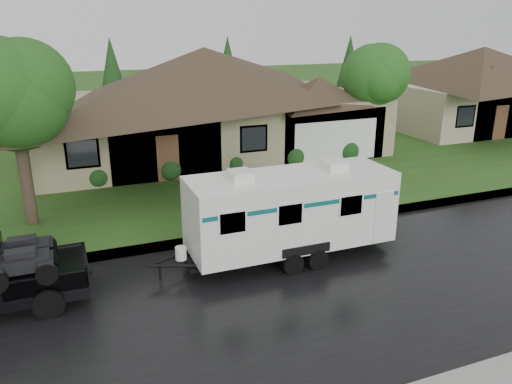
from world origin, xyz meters
TOP-DOWN VIEW (x-y plane):
  - ground at (0.00, 0.00)m, footprint 140.00×140.00m
  - road at (0.00, -2.00)m, footprint 140.00×8.00m
  - curb at (0.00, 2.25)m, footprint 140.00×0.50m
  - lawn at (0.00, 15.00)m, footprint 140.00×26.00m
  - house_main at (2.29, 13.84)m, footprint 19.44×10.80m
  - house_neighbor at (22.27, 14.34)m, footprint 15.12×9.72m
  - tree_left_green at (-6.89, 5.75)m, footprint 3.88×3.88m
  - tree_right_green at (9.94, 9.59)m, footprint 3.51×3.51m
  - shrub_row at (2.00, 9.30)m, footprint 13.60×1.00m
  - travel_trailer at (0.66, 0.18)m, footprint 6.62×2.33m

SIDE VIEW (x-z plane):
  - ground at x=0.00m, z-range 0.00..0.00m
  - road at x=0.00m, z-range 0.00..0.01m
  - curb at x=0.00m, z-range 0.00..0.15m
  - lawn at x=0.00m, z-range 0.00..0.15m
  - shrub_row at x=2.00m, z-range 0.15..1.15m
  - travel_trailer at x=0.66m, z-range 0.09..3.06m
  - house_neighbor at x=22.27m, z-range 0.10..6.55m
  - house_main at x=2.29m, z-range 0.14..7.04m
  - tree_right_green at x=9.94m, z-range 1.27..7.09m
  - tree_left_green at x=-6.89m, z-range 1.39..7.81m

